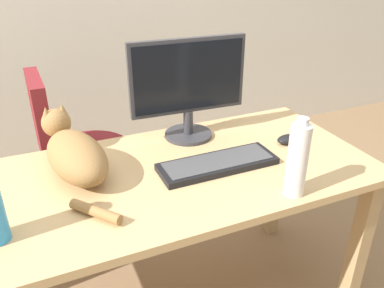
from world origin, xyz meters
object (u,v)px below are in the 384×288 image
Objects in this scene: office_chair at (80,172)px; spray_bottle at (297,160)px; monitor at (188,85)px; computer_mouse at (289,139)px; keyboard at (218,164)px; cat at (74,153)px.

spray_bottle is at bearing -59.47° from office_chair.
computer_mouse is (0.35, -0.22, -0.21)m from monitor.
monitor is at bearing -45.88° from office_chair.
office_chair is at bearing 120.45° from keyboard.
monitor is 1.78× the size of spray_bottle.
monitor is 4.37× the size of computer_mouse.
office_chair is 3.41× the size of spray_bottle.
monitor is at bearing 147.67° from computer_mouse.
spray_bottle is at bearing -33.50° from cat.
keyboard is at bearing -90.53° from monitor.
office_chair is 1.91× the size of monitor.
computer_mouse is at bearing 56.11° from spray_bottle.
keyboard is 0.31m from spray_bottle.
computer_mouse is (0.84, -0.11, -0.06)m from cat.
office_chair is 2.09× the size of keyboard.
keyboard is at bearing 120.75° from spray_bottle.
cat is 0.76m from spray_bottle.
cat reaches higher than keyboard.
office_chair is 8.36× the size of computer_mouse.
office_chair is at bearing 134.12° from monitor.
spray_bottle is (0.15, -0.53, -0.10)m from monitor.
office_chair is 1.51× the size of cat.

